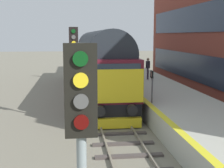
{
  "coord_description": "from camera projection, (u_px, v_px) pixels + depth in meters",
  "views": [
    {
      "loc": [
        -2.0,
        -18.81,
        4.36
      ],
      "look_at": [
        0.2,
        -1.47,
        1.68
      ],
      "focal_mm": 51.17,
      "sensor_mm": 36.0,
      "label": 1
    }
  ],
  "objects": [
    {
      "name": "platform_number_sign",
      "position": [
        152.0,
        81.0,
        15.85
      ],
      "size": [
        0.1,
        0.44,
        1.61
      ],
      "color": "slate",
      "rests_on": "station_platform"
    },
    {
      "name": "ground_plane",
      "position": [
        106.0,
        108.0,
        19.35
      ],
      "size": [
        140.0,
        140.0,
        0.0
      ],
      "primitive_type": "plane",
      "color": "gray",
      "rests_on": "ground"
    },
    {
      "name": "signal_post_near",
      "position": [
        82.0,
        151.0,
        4.39
      ],
      "size": [
        0.44,
        0.22,
        4.26
      ],
      "color": "gray",
      "rests_on": "ground"
    },
    {
      "name": "signal_post_far",
      "position": [
        73.0,
        51.0,
        31.01
      ],
      "size": [
        0.44,
        0.22,
        4.34
      ],
      "color": "gray",
      "rests_on": "ground"
    },
    {
      "name": "waiting_passenger",
      "position": [
        148.0,
        66.0,
        24.44
      ],
      "size": [
        0.42,
        0.49,
        1.64
      ],
      "rotation": [
        0.0,
        0.0,
        1.27
      ],
      "color": "#322634",
      "rests_on": "station_platform"
    },
    {
      "name": "signal_post_mid",
      "position": [
        74.0,
        63.0,
        15.43
      ],
      "size": [
        0.44,
        0.22,
        4.75
      ],
      "color": "gray",
      "rests_on": "ground"
    },
    {
      "name": "station_platform",
      "position": [
        163.0,
        98.0,
        19.72
      ],
      "size": [
        4.0,
        44.0,
        1.01
      ],
      "color": "#B4B5A6",
      "rests_on": "ground"
    },
    {
      "name": "diesel_locomotive",
      "position": [
        98.0,
        60.0,
        24.3
      ],
      "size": [
        2.74,
        19.96,
        4.68
      ],
      "color": "black",
      "rests_on": "ground"
    },
    {
      "name": "track_main",
      "position": [
        106.0,
        107.0,
        19.34
      ],
      "size": [
        2.5,
        60.0,
        0.15
      ],
      "color": "gray",
      "rests_on": "ground"
    }
  ]
}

